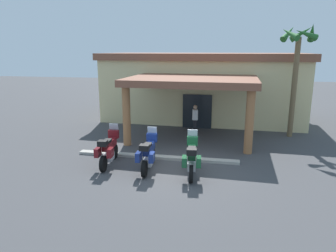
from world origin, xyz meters
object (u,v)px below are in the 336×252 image
motorcycle_maroon (109,149)px  pedestrian (195,117)px  palm_tree_near_portico (297,54)px  motorcycle_blue (148,153)px  motorcycle_green (192,158)px  motel_building (203,86)px

motorcycle_maroon → pedestrian: (3.01, 5.72, 0.29)m
pedestrian → motorcycle_maroon: bearing=-114.3°
palm_tree_near_portico → motorcycle_maroon: bearing=-143.1°
pedestrian → palm_tree_near_portico: (5.33, 0.54, 3.57)m
motorcycle_maroon → pedestrian: bearing=-31.9°
motorcycle_blue → motorcycle_maroon: bearing=80.3°
motorcycle_maroon → pedestrian: 6.46m
palm_tree_near_portico → motorcycle_green: bearing=-125.8°
pedestrian → palm_tree_near_portico: bearing=9.3°
motorcycle_maroon → motorcycle_green: size_ratio=1.00×
motorcycle_blue → palm_tree_near_portico: 9.99m
motel_building → palm_tree_near_portico: 6.87m
motorcycle_blue → palm_tree_near_portico: palm_tree_near_portico is taller
motorcycle_green → pedestrian: (-0.55, 6.08, 0.29)m
pedestrian → palm_tree_near_portico: palm_tree_near_portico is taller
palm_tree_near_portico → pedestrian: bearing=-174.2°
motorcycle_maroon → motorcycle_blue: size_ratio=1.00×
motorcycle_green → palm_tree_near_portico: 9.03m
motorcycle_maroon → motel_building: bearing=-21.0°
motel_building → motorcycle_green: motel_building is taller
motorcycle_maroon → motorcycle_blue: bearing=-101.0°
motel_building → palm_tree_near_portico: bearing=-33.9°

